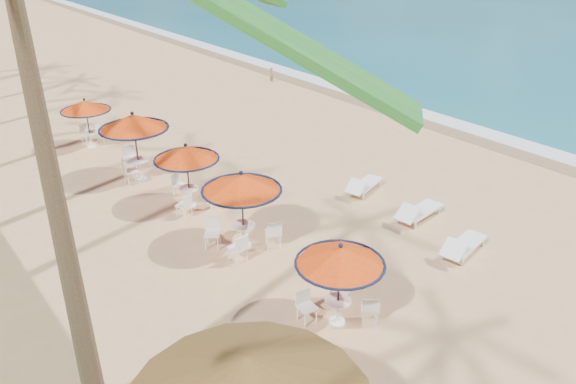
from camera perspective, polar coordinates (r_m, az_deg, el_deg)
name	(u,v)px	position (r m, az deg, el deg)	size (l,w,h in m)	color
ground	(450,247)	(17.26, 16.11, -5.41)	(160.00, 160.00, 0.00)	tan
foam_strip	(403,108)	(29.66, 11.56, 8.40)	(1.20, 140.00, 0.04)	white
wetsand_band	(391,111)	(29.00, 10.38, 8.11)	(1.40, 140.00, 0.02)	olive
station_0	(340,265)	(12.95, 5.31, -7.36)	(2.10, 2.10, 2.19)	black
station_1	(241,193)	(15.84, -4.75, -0.07)	(2.31, 2.31, 2.41)	black
station_2	(187,161)	(18.52, -10.20, 3.15)	(2.15, 2.20, 2.24)	black
station_3	(133,128)	(20.91, -15.47, 6.30)	(2.49, 2.50, 2.60)	black
station_4	(86,110)	(24.83, -19.81, 7.89)	(2.04, 2.04, 2.13)	black
lounger_near	(463,245)	(16.81, 17.34, -5.20)	(2.01, 0.96, 0.69)	white
lounger_mid	(418,211)	(18.31, 13.06, -1.92)	(2.05, 0.86, 0.71)	white
lounger_far	(364,185)	(19.83, 7.69, 0.72)	(1.97, 1.13, 0.67)	white
palapa	(247,382)	(8.80, -4.18, -18.69)	(3.93, 3.93, 3.00)	brown
person	(272,74)	(33.77, -1.68, 11.85)	(0.33, 0.22, 0.92)	#865C44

